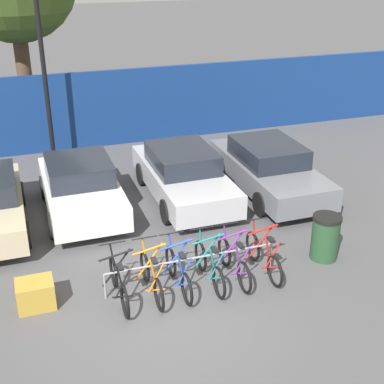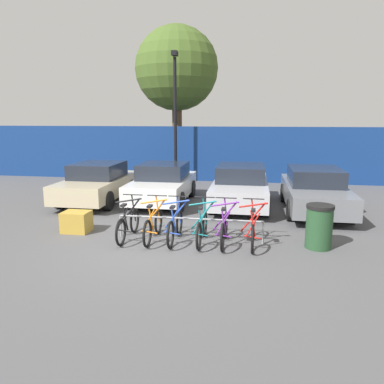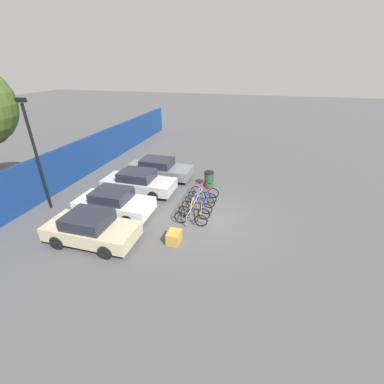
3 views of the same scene
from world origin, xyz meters
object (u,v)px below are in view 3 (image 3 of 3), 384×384
lamp_post (35,151)px  car_beige (91,228)px  bicycle_orange (194,212)px  bicycle_red (205,191)px  bicycle_teal (200,201)px  trash_bin (209,179)px  bicycle_purple (202,196)px  cargo_crate (174,237)px  bicycle_blue (197,206)px  car_white (114,203)px  car_grey (159,169)px  car_silver (139,182)px  bicycle_black (191,218)px  bike_rack (196,201)px

lamp_post → car_beige: bearing=-116.2°
bicycle_orange → lamp_post: bearing=95.5°
bicycle_red → bicycle_teal: bearing=178.5°
trash_bin → bicycle_purple: bearing=-178.0°
bicycle_orange → bicycle_teal: same height
bicycle_orange → cargo_crate: 2.22m
bicycle_blue → car_white: car_white is taller
bicycle_purple → car_white: car_white is taller
car_white → lamp_post: 4.63m
bicycle_teal → car_grey: bearing=49.8°
bicycle_blue → car_beige: 5.34m
car_silver → cargo_crate: 5.61m
bicycle_black → lamp_post: (-0.44, 7.97, 2.87)m
bicycle_purple → car_white: bearing=122.3°
bicycle_orange → bicycle_red: size_ratio=1.00×
bicycle_blue → car_white: bearing=108.2°
cargo_crate → bicycle_teal: bearing=-5.6°
bike_rack → bicycle_red: 1.55m
bicycle_blue → lamp_post: (-1.64, 7.97, 2.87)m
bicycle_orange → lamp_post: size_ratio=0.29×
bike_rack → bicycle_teal: (0.33, -0.15, -0.11)m
bicycle_black → car_white: 4.14m
car_white → lamp_post: bearing=95.0°
bicycle_red → lamp_post: lamp_post is taller
bike_rack → bicycle_purple: bicycle_purple is taller
car_beige → car_grey: (7.48, -0.16, 0.00)m
bicycle_orange → car_silver: 4.53m
bicycle_red → bicycle_purple: bearing=178.5°
bike_rack → bicycle_purple: size_ratio=2.12×
bicycle_red → cargo_crate: (-4.63, 0.33, -0.10)m
bicycle_teal → bicycle_purple: (0.54, 0.00, 0.00)m
car_beige → bike_rack: bearing=-43.1°
car_silver → car_grey: bearing=-8.0°
lamp_post → trash_bin: lamp_post is taller
cargo_crate → lamp_post: bearing=81.8°
bicycle_teal → car_beige: size_ratio=0.42×
bike_rack → bicycle_orange: bicycle_orange is taller
car_white → bike_rack: bearing=-67.6°
bike_rack → lamp_post: 8.53m
bicycle_blue → car_white: size_ratio=0.43×
trash_bin → cargo_crate: bearing=177.6°
car_silver → trash_bin: size_ratio=4.23×
bicycle_blue → trash_bin: (3.40, 0.08, 0.14)m
bicycle_teal → car_grey: car_grey is taller
bicycle_orange → bicycle_teal: 1.22m
bicycle_purple → trash_bin: 2.20m
bicycle_orange → lamp_post: 8.54m
bicycle_purple → bicycle_red: size_ratio=1.00×
cargo_crate → bicycle_blue: bearing=-6.9°
bicycle_red → cargo_crate: 4.64m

